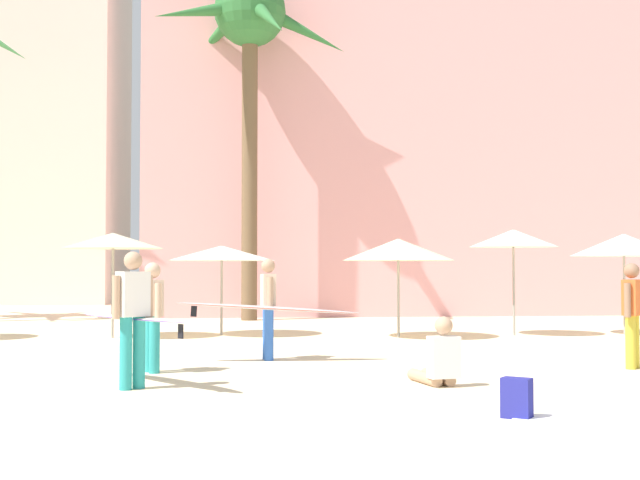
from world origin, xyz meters
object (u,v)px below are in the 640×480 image
(person_near_left, at_px, (134,315))
(person_far_left, at_px, (152,312))
(cafe_umbrella_6, at_px, (222,253))
(person_far_right, at_px, (268,306))
(backpack, at_px, (517,399))
(beach_towel, at_px, (613,422))
(person_mid_center, at_px, (632,311))
(cafe_umbrella_3, at_px, (113,241))
(cafe_umbrella_2, at_px, (398,250))
(cafe_umbrella_0, at_px, (624,245))
(cafe_umbrella_7, at_px, (513,238))
(palm_tree_left, at_px, (250,36))
(person_near_right, at_px, (439,361))

(person_near_left, xyz_separation_m, person_far_left, (0.09, 1.65, -0.05))
(cafe_umbrella_6, relative_size, person_far_right, 0.81)
(backpack, bearing_deg, beach_towel, -75.82)
(person_near_left, relative_size, person_mid_center, 1.42)
(cafe_umbrella_6, xyz_separation_m, beach_towel, (4.04, -11.82, -1.93))
(cafe_umbrella_3, bearing_deg, cafe_umbrella_2, -5.83)
(cafe_umbrella_0, distance_m, cafe_umbrella_6, 9.58)
(cafe_umbrella_7, height_order, backpack, cafe_umbrella_7)
(palm_tree_left, xyz_separation_m, person_mid_center, (5.69, -13.27, -7.89))
(cafe_umbrella_7, relative_size, backpack, 5.95)
(backpack, distance_m, person_near_left, 5.07)
(person_far_right, relative_size, person_near_left, 1.33)
(cafe_umbrella_2, bearing_deg, person_far_left, -129.71)
(beach_towel, bearing_deg, cafe_umbrella_6, 108.86)
(palm_tree_left, xyz_separation_m, person_far_left, (-1.74, -12.99, -7.89))
(cafe_umbrella_3, bearing_deg, beach_towel, -60.25)
(palm_tree_left, relative_size, person_near_right, 10.86)
(person_far_right, height_order, person_mid_center, person_far_right)
(person_far_left, bearing_deg, person_mid_center, 153.62)
(person_far_right, xyz_separation_m, person_near_right, (2.12, -3.29, -0.61))
(beach_towel, height_order, person_near_left, person_near_left)
(cafe_umbrella_3, xyz_separation_m, person_mid_center, (8.93, -6.93, -1.30))
(cafe_umbrella_6, relative_size, person_far_left, 1.53)
(person_far_right, bearing_deg, person_near_left, -127.43)
(backpack, relative_size, person_near_right, 0.43)
(cafe_umbrella_3, relative_size, person_far_left, 1.44)
(person_near_right, relative_size, person_far_left, 0.59)
(palm_tree_left, distance_m, person_far_right, 13.97)
(cafe_umbrella_3, xyz_separation_m, person_far_right, (3.31, -5.21, -1.28))
(beach_towel, distance_m, person_mid_center, 5.14)
(cafe_umbrella_0, height_order, cafe_umbrella_7, cafe_umbrella_7)
(person_near_left, bearing_deg, cafe_umbrella_3, -30.52)
(person_far_right, distance_m, person_near_right, 3.96)
(beach_towel, bearing_deg, cafe_umbrella_0, 63.38)
(backpack, xyz_separation_m, person_near_left, (-4.23, 2.68, 0.75))
(person_far_right, height_order, person_near_left, person_near_left)
(palm_tree_left, xyz_separation_m, person_far_right, (0.07, -11.54, -7.87))
(cafe_umbrella_7, bearing_deg, person_near_left, -134.61)
(cafe_umbrella_3, bearing_deg, cafe_umbrella_6, 10.37)
(cafe_umbrella_2, distance_m, person_mid_center, 6.82)
(palm_tree_left, relative_size, beach_towel, 5.69)
(cafe_umbrella_0, xyz_separation_m, backpack, (-6.36, -10.59, -1.93))
(cafe_umbrella_6, height_order, cafe_umbrella_7, cafe_umbrella_7)
(cafe_umbrella_0, height_order, person_mid_center, cafe_umbrella_0)
(cafe_umbrella_6, height_order, person_mid_center, cafe_umbrella_6)
(cafe_umbrella_0, height_order, cafe_umbrella_2, cafe_umbrella_0)
(beach_towel, distance_m, person_far_left, 6.93)
(person_near_left, bearing_deg, cafe_umbrella_7, -84.72)
(cafe_umbrella_0, bearing_deg, palm_tree_left, 142.42)
(person_near_left, xyz_separation_m, person_mid_center, (7.52, 1.38, -0.05))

